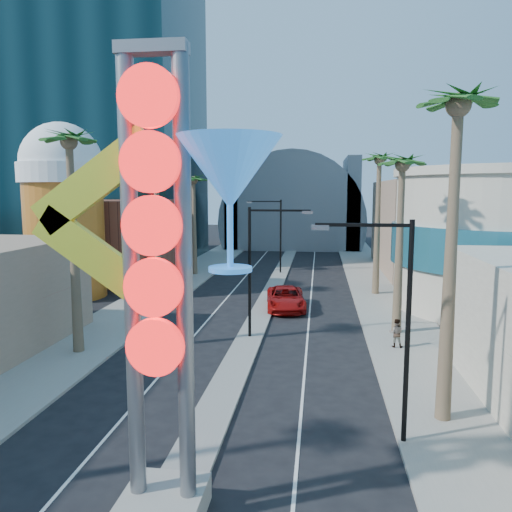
# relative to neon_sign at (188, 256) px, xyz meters

# --- Properties ---
(sidewalk_west) EXTENTS (5.00, 100.00, 0.15)m
(sidewalk_west) POSITION_rel_neon_sign_xyz_m (-10.32, 32.04, -7.23)
(sidewalk_west) COLOR gray
(sidewalk_west) RESTS_ON ground
(sidewalk_east) EXTENTS (5.00, 100.00, 0.15)m
(sidewalk_east) POSITION_rel_neon_sign_xyz_m (8.68, 32.04, -7.23)
(sidewalk_east) COLOR gray
(sidewalk_east) RESTS_ON ground
(median) EXTENTS (1.60, 84.00, 0.15)m
(median) POSITION_rel_neon_sign_xyz_m (-0.82, 35.04, -7.23)
(median) COLOR gray
(median) RESTS_ON ground
(hotel_tower) EXTENTS (20.00, 20.00, 50.00)m
(hotel_tower) POSITION_rel_neon_sign_xyz_m (-22.82, 49.04, 17.69)
(hotel_tower) COLOR black
(hotel_tower) RESTS_ON ground
(brick_filler_west) EXTENTS (10.00, 10.00, 8.00)m
(brick_filler_west) POSITION_rel_neon_sign_xyz_m (-16.82, 35.04, -3.31)
(brick_filler_west) COLOR brown
(brick_filler_west) RESTS_ON ground
(filler_east) EXTENTS (10.00, 20.00, 10.00)m
(filler_east) POSITION_rel_neon_sign_xyz_m (15.18, 45.04, -2.31)
(filler_east) COLOR #94785F
(filler_east) RESTS_ON ground
(beer_mug) EXTENTS (7.00, 7.00, 14.50)m
(beer_mug) POSITION_rel_neon_sign_xyz_m (-17.82, 27.04, 0.54)
(beer_mug) COLOR #C26A19
(beer_mug) RESTS_ON ground
(turquoise_building) EXTENTS (16.60, 16.60, 10.60)m
(turquoise_building) POSITION_rel_neon_sign_xyz_m (17.18, 27.04, -2.06)
(turquoise_building) COLOR #B3AB97
(turquoise_building) RESTS_ON ground
(canopy) EXTENTS (22.00, 16.00, 22.00)m
(canopy) POSITION_rel_neon_sign_xyz_m (-0.82, 69.04, -3.00)
(canopy) COLOR slate
(canopy) RESTS_ON ground
(neon_sign) EXTENTS (6.53, 2.60, 12.55)m
(neon_sign) POSITION_rel_neon_sign_xyz_m (0.00, 0.00, 0.00)
(neon_sign) COLOR gray
(neon_sign) RESTS_ON ground
(streetlight_0) EXTENTS (3.79, 0.25, 8.00)m
(streetlight_0) POSITION_rel_neon_sign_xyz_m (-0.27, 17.04, -2.43)
(streetlight_0) COLOR black
(streetlight_0) RESTS_ON ground
(streetlight_1) EXTENTS (3.79, 0.25, 8.00)m
(streetlight_1) POSITION_rel_neon_sign_xyz_m (-1.36, 41.04, -2.43)
(streetlight_1) COLOR black
(streetlight_1) RESTS_ON ground
(streetlight_2) EXTENTS (3.45, 0.25, 8.00)m
(streetlight_2) POSITION_rel_neon_sign_xyz_m (5.91, 5.04, -2.47)
(streetlight_2) COLOR black
(streetlight_2) RESTS_ON ground
(palm_1) EXTENTS (2.40, 2.40, 12.70)m
(palm_1) POSITION_rel_neon_sign_xyz_m (-9.82, 13.04, 3.52)
(palm_1) COLOR brown
(palm_1) RESTS_ON ground
(palm_2) EXTENTS (2.40, 2.40, 11.20)m
(palm_2) POSITION_rel_neon_sign_xyz_m (-9.82, 27.04, 2.17)
(palm_2) COLOR brown
(palm_2) RESTS_ON ground
(palm_3) EXTENTS (2.40, 2.40, 11.20)m
(palm_3) POSITION_rel_neon_sign_xyz_m (-9.82, 39.04, 2.17)
(palm_3) COLOR brown
(palm_3) RESTS_ON ground
(palm_5) EXTENTS (2.40, 2.40, 13.20)m
(palm_5) POSITION_rel_neon_sign_xyz_m (8.18, 7.04, 3.96)
(palm_5) COLOR brown
(palm_5) RESTS_ON ground
(palm_6) EXTENTS (2.40, 2.40, 11.70)m
(palm_6) POSITION_rel_neon_sign_xyz_m (8.18, 19.04, 2.62)
(palm_6) COLOR brown
(palm_6) RESTS_ON ground
(palm_7) EXTENTS (2.40, 2.40, 12.70)m
(palm_7) POSITION_rel_neon_sign_xyz_m (8.18, 31.04, 3.52)
(palm_7) COLOR brown
(palm_7) RESTS_ON ground
(red_pickup) EXTENTS (3.45, 6.35, 1.69)m
(red_pickup) POSITION_rel_neon_sign_xyz_m (0.86, 24.84, -6.46)
(red_pickup) COLOR #AA0F0D
(red_pickup) RESTS_ON ground
(pedestrian_b) EXTENTS (0.88, 0.74, 1.62)m
(pedestrian_b) POSITION_rel_neon_sign_xyz_m (7.70, 15.97, -6.35)
(pedestrian_b) COLOR gray
(pedestrian_b) RESTS_ON sidewalk_east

